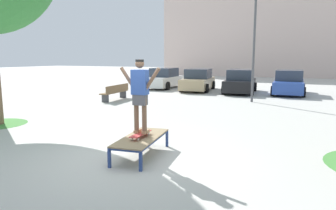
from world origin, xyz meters
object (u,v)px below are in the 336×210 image
(skate_box, at_px, (141,139))
(light_post, at_px, (255,26))
(car_blue, at_px, (289,83))
(car_black, at_px, (240,82))
(car_white, at_px, (164,79))
(park_bench, at_px, (115,92))
(car_tan, at_px, (198,81))
(skateboard, at_px, (141,134))
(skater, at_px, (140,91))

(skate_box, distance_m, light_post, 10.75)
(car_blue, xyz_separation_m, light_post, (-1.50, -4.49, 3.13))
(skate_box, height_order, car_black, car_black)
(car_white, xyz_separation_m, light_post, (7.32, -4.79, 3.13))
(skate_box, xyz_separation_m, car_black, (-0.63, 14.21, 0.28))
(car_black, distance_m, park_bench, 8.35)
(car_tan, xyz_separation_m, car_black, (2.94, -0.11, 0.00))
(skateboard, distance_m, skater, 0.99)
(skateboard, xyz_separation_m, skater, (-0.00, 0.00, 0.99))
(car_tan, height_order, car_black, same)
(car_white, distance_m, light_post, 9.30)
(car_tan, bearing_deg, car_blue, 3.22)
(car_black, bearing_deg, park_bench, -130.36)
(car_black, bearing_deg, skate_box, -87.44)
(skateboard, xyz_separation_m, car_blue, (2.31, 14.68, 0.15))
(skate_box, relative_size, car_black, 0.46)
(car_blue, bearing_deg, car_tan, -176.78)
(skateboard, height_order, car_black, car_black)
(car_white, height_order, car_blue, same)
(skate_box, distance_m, car_blue, 14.83)
(car_blue, bearing_deg, skater, -98.93)
(car_white, bearing_deg, car_tan, -12.12)
(skateboard, relative_size, car_tan, 0.19)
(skater, relative_size, park_bench, 0.70)
(car_blue, bearing_deg, car_white, 178.06)
(car_tan, bearing_deg, skateboard, -75.99)
(car_black, height_order, light_post, light_post)
(car_black, bearing_deg, light_post, -70.37)
(car_white, height_order, light_post, light_post)
(skater, relative_size, car_black, 0.39)
(car_black, height_order, car_blue, same)
(skate_box, bearing_deg, skater, -81.76)
(car_black, relative_size, light_post, 0.74)
(light_post, bearing_deg, skate_box, -94.56)
(skate_box, relative_size, car_tan, 0.45)
(skater, bearing_deg, car_white, 113.52)
(park_bench, bearing_deg, skater, -52.49)
(skateboard, distance_m, light_post, 10.73)
(car_black, bearing_deg, skater, -87.43)
(car_tan, relative_size, car_black, 1.01)
(car_tan, distance_m, light_post, 6.81)
(skater, height_order, car_white, skater)
(car_white, xyz_separation_m, park_bench, (0.47, -7.10, -0.24))
(skate_box, relative_size, car_blue, 0.47)
(skateboard, relative_size, car_black, 0.19)
(car_white, distance_m, car_black, 5.93)
(car_blue, bearing_deg, car_black, -171.44)
(car_tan, height_order, car_blue, same)
(car_black, bearing_deg, car_tan, 177.83)
(car_tan, height_order, light_post, light_post)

